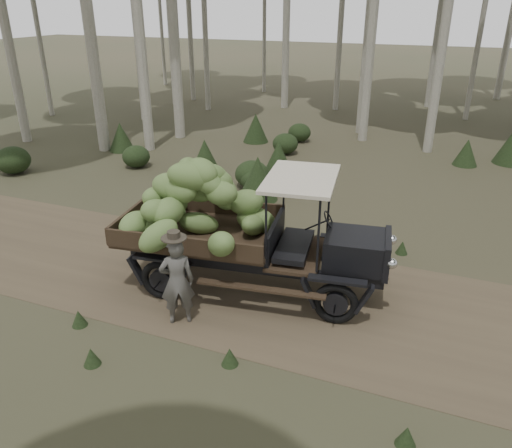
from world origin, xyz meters
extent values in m
plane|color=#473D2B|center=(0.00, 0.00, 0.00)|extent=(120.00, 120.00, 0.00)
cube|color=brown|center=(0.00, 0.00, 0.00)|extent=(70.00, 4.00, 0.01)
cube|color=black|center=(0.29, 0.34, 1.04)|extent=(1.17, 1.12, 0.57)
cube|color=black|center=(0.86, 0.42, 1.04)|extent=(0.25, 1.05, 0.65)
cube|color=black|center=(-1.16, 0.14, 1.15)|extent=(0.28, 1.46, 0.57)
cube|color=#38281C|center=(-2.60, -0.06, 1.04)|extent=(3.15, 2.26, 0.08)
cube|color=#38281C|center=(-2.73, 0.87, 1.23)|extent=(2.90, 0.46, 0.33)
cube|color=#38281C|center=(-2.47, -0.99, 1.23)|extent=(2.90, 0.46, 0.33)
cube|color=#38281C|center=(-4.04, -0.26, 1.23)|extent=(0.32, 1.86, 0.33)
cube|color=beige|center=(-0.71, 0.20, 2.31)|extent=(1.43, 1.92, 0.06)
cube|color=black|center=(-1.57, 0.48, 0.65)|extent=(4.76, 0.76, 0.19)
cube|color=black|center=(-1.46, -0.30, 0.65)|extent=(4.76, 0.76, 0.19)
torus|color=black|center=(-0.03, 1.14, 0.40)|extent=(0.80, 0.25, 0.79)
torus|color=black|center=(0.20, -0.51, 0.40)|extent=(0.80, 0.25, 0.79)
torus|color=black|center=(-3.23, 0.69, 0.40)|extent=(0.80, 0.25, 0.79)
torus|color=black|center=(-3.00, -0.96, 0.40)|extent=(0.80, 0.25, 0.79)
sphere|color=beige|center=(0.87, 0.90, 1.09)|extent=(0.19, 0.19, 0.19)
sphere|color=beige|center=(1.00, -0.03, 1.09)|extent=(0.19, 0.19, 0.19)
ellipsoid|color=olive|center=(-1.60, 0.17, 1.28)|extent=(0.43, 0.90, 0.68)
ellipsoid|color=olive|center=(-1.87, 0.45, 1.60)|extent=(0.93, 0.63, 0.69)
ellipsoid|color=olive|center=(-2.33, 0.16, 2.03)|extent=(0.83, 0.87, 0.61)
ellipsoid|color=olive|center=(-2.48, -0.09, 2.18)|extent=(1.04, 0.62, 0.76)
ellipsoid|color=olive|center=(-3.51, -0.52, 1.27)|extent=(1.01, 0.95, 0.55)
ellipsoid|color=olive|center=(-2.39, 0.57, 1.69)|extent=(1.04, 1.08, 0.81)
ellipsoid|color=olive|center=(-3.09, -0.12, 1.93)|extent=(1.00, 0.66, 0.65)
ellipsoid|color=olive|center=(-2.82, -0.01, 2.28)|extent=(0.75, 0.87, 0.43)
ellipsoid|color=olive|center=(-1.66, 0.46, 1.26)|extent=(0.85, 0.53, 0.57)
ellipsoid|color=olive|center=(-3.19, 0.00, 1.68)|extent=(0.92, 0.87, 0.57)
ellipsoid|color=olive|center=(-2.13, -0.08, 1.94)|extent=(0.71, 0.51, 0.50)
ellipsoid|color=olive|center=(-2.65, -0.21, 2.24)|extent=(1.08, 0.84, 0.65)
ellipsoid|color=olive|center=(-3.50, 0.27, 1.31)|extent=(0.94, 0.45, 0.63)
ellipsoid|color=olive|center=(-3.45, -0.17, 1.68)|extent=(0.64, 0.88, 0.63)
ellipsoid|color=olive|center=(-2.74, 0.01, 1.92)|extent=(0.99, 0.73, 0.73)
ellipsoid|color=olive|center=(-2.75, -0.02, 2.20)|extent=(0.83, 0.52, 0.42)
ellipsoid|color=olive|center=(-2.61, -0.11, 1.27)|extent=(0.94, 0.80, 0.58)
ellipsoid|color=olive|center=(-2.97, -0.57, 1.64)|extent=(0.63, 0.82, 0.57)
ellipsoid|color=olive|center=(-2.99, -0.13, 1.99)|extent=(0.88, 0.67, 0.57)
ellipsoid|color=olive|center=(-2.53, -0.07, 2.28)|extent=(0.91, 0.80, 0.60)
ellipsoid|color=olive|center=(-3.53, 0.40, 1.25)|extent=(0.91, 0.87, 0.62)
ellipsoid|color=olive|center=(-3.13, -0.67, 1.65)|extent=(0.78, 0.91, 0.67)
ellipsoid|color=olive|center=(-2.91, -0.21, 1.95)|extent=(0.94, 0.77, 0.55)
ellipsoid|color=olive|center=(-2.39, 0.10, 2.19)|extent=(0.67, 0.90, 0.66)
ellipsoid|color=olive|center=(-3.57, -0.79, 1.35)|extent=(0.54, 0.74, 0.51)
ellipsoid|color=olive|center=(-2.88, -1.10, 1.40)|extent=(0.95, 0.98, 0.79)
ellipsoid|color=olive|center=(-1.74, -0.94, 1.37)|extent=(0.90, 0.92, 0.73)
imported|color=#514E4A|center=(-2.33, -1.47, 0.80)|extent=(0.70, 0.63, 1.60)
cylinder|color=#352F25|center=(-2.33, -1.47, 1.62)|extent=(0.59, 0.59, 0.02)
cylinder|color=#352F25|center=(-2.33, -1.47, 1.68)|extent=(0.29, 0.29, 0.13)
cone|color=#233319|center=(-5.92, 6.52, 0.48)|extent=(0.87, 0.87, 0.96)
ellipsoid|color=#233319|center=(-3.97, 9.08, 0.38)|extent=(0.92, 0.92, 0.74)
cone|color=#233319|center=(-3.40, 6.70, 0.55)|extent=(1.00, 1.00, 1.11)
ellipsoid|color=#233319|center=(-2.93, 5.63, 0.26)|extent=(0.63, 0.63, 0.50)
cone|color=#233319|center=(2.14, 10.05, 0.45)|extent=(0.81, 0.81, 0.90)
ellipsoid|color=#233319|center=(-8.09, 5.71, 0.37)|extent=(0.91, 0.91, 0.73)
cone|color=#233319|center=(-9.77, 7.23, 0.52)|extent=(0.94, 0.94, 1.04)
ellipsoid|color=#233319|center=(-3.74, 5.32, 0.41)|extent=(1.01, 1.01, 0.81)
cone|color=#233319|center=(-3.22, 4.48, 0.63)|extent=(1.13, 1.13, 1.25)
ellipsoid|color=#233319|center=(-3.58, 5.10, 0.34)|extent=(0.83, 0.83, 0.66)
ellipsoid|color=#233319|center=(-4.00, 10.90, 0.36)|extent=(0.89, 0.89, 0.71)
ellipsoid|color=#233319|center=(-11.38, 3.68, 0.44)|extent=(1.09, 1.09, 0.87)
cone|color=#233319|center=(-5.61, 10.26, 0.55)|extent=(1.00, 1.00, 1.11)
cone|color=#233319|center=(-2.38, 2.82, 0.15)|extent=(0.27, 0.27, 0.30)
cone|color=#233319|center=(-2.15, 2.84, 0.15)|extent=(0.27, 0.27, 0.30)
cone|color=#233319|center=(1.66, -2.75, 0.15)|extent=(0.27, 0.27, 0.30)
cone|color=#233319|center=(-5.74, 2.39, 0.15)|extent=(0.27, 0.27, 0.30)
cone|color=#233319|center=(0.96, 2.60, 0.15)|extent=(0.27, 0.27, 0.30)
cone|color=#233319|center=(-2.88, 2.80, 0.15)|extent=(0.27, 0.27, 0.30)
cone|color=#233319|center=(-3.02, -2.97, 0.15)|extent=(0.27, 0.27, 0.30)
cone|color=#233319|center=(-4.71, 2.84, 0.15)|extent=(0.27, 0.27, 0.30)
cone|color=#233319|center=(-1.04, -2.18, 0.15)|extent=(0.27, 0.27, 0.30)
cone|color=#233319|center=(-3.28, 2.48, 0.15)|extent=(0.27, 0.27, 0.30)
cone|color=#233319|center=(-3.88, -2.23, 0.15)|extent=(0.27, 0.27, 0.30)
camera|label=1|loc=(1.62, -7.73, 5.16)|focal=35.00mm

